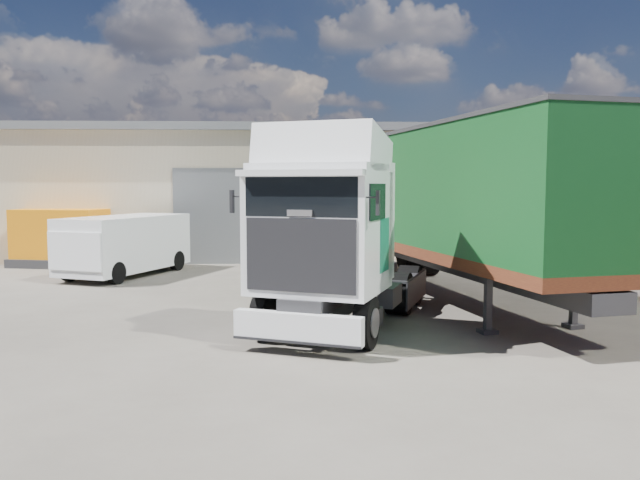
{
  "coord_description": "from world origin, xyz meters",
  "views": [
    {
      "loc": [
        0.72,
        -13.51,
        2.95
      ],
      "look_at": [
        1.27,
        3.0,
        1.51
      ],
      "focal_mm": 35.0,
      "sensor_mm": 36.0,
      "label": 1
    }
  ],
  "objects_px": {
    "panel_van": "(122,245)",
    "orange_skip": "(63,241)",
    "tractor_unit": "(333,247)",
    "box_trailer": "(443,196)"
  },
  "relations": [
    {
      "from": "panel_van",
      "to": "tractor_unit",
      "type": "bearing_deg",
      "value": -29.28
    },
    {
      "from": "box_trailer",
      "to": "panel_van",
      "type": "distance_m",
      "value": 10.48
    },
    {
      "from": "box_trailer",
      "to": "tractor_unit",
      "type": "bearing_deg",
      "value": -139.56
    },
    {
      "from": "tractor_unit",
      "to": "box_trailer",
      "type": "distance_m",
      "value": 5.26
    },
    {
      "from": "panel_van",
      "to": "orange_skip",
      "type": "xyz_separation_m",
      "value": [
        -2.94,
        2.79,
        -0.1
      ]
    },
    {
      "from": "tractor_unit",
      "to": "orange_skip",
      "type": "xyz_separation_m",
      "value": [
        -9.4,
        10.73,
        -0.81
      ]
    },
    {
      "from": "tractor_unit",
      "to": "box_trailer",
      "type": "height_order",
      "value": "box_trailer"
    },
    {
      "from": "tractor_unit",
      "to": "panel_van",
      "type": "relative_size",
      "value": 1.24
    },
    {
      "from": "box_trailer",
      "to": "orange_skip",
      "type": "distance_m",
      "value": 14.3
    },
    {
      "from": "box_trailer",
      "to": "orange_skip",
      "type": "bearing_deg",
      "value": 140.18
    }
  ]
}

